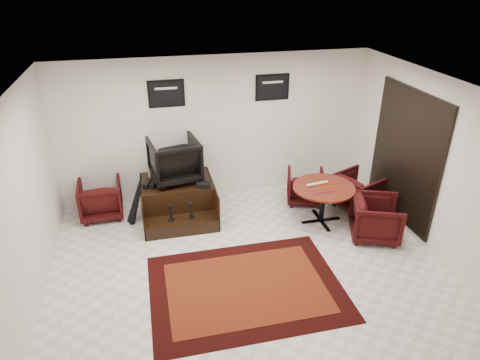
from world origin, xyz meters
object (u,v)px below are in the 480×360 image
at_px(meeting_table, 324,191).
at_px(armchair_side, 100,197).
at_px(shine_podium, 178,200).
at_px(table_chair_window, 358,189).
at_px(shine_chair, 174,158).
at_px(table_chair_corner, 376,217).
at_px(table_chair_back, 305,185).

bearing_deg(meeting_table, armchair_side, 163.98).
height_order(shine_podium, armchair_side, armchair_side).
height_order(meeting_table, table_chair_window, table_chair_window).
height_order(shine_podium, shine_chair, shine_chair).
height_order(shine_chair, table_chair_corner, shine_chair).
relative_size(shine_podium, shine_chair, 1.54).
xyz_separation_m(shine_podium, armchair_side, (-1.40, 0.29, 0.08)).
xyz_separation_m(meeting_table, table_chair_corner, (0.69, -0.67, -0.23)).
height_order(shine_chair, table_chair_window, shine_chair).
bearing_deg(table_chair_back, table_chair_window, 170.75).
bearing_deg(armchair_side, table_chair_back, 172.77).
bearing_deg(shine_chair, table_chair_corner, 144.02).
bearing_deg(table_chair_back, armchair_side, 12.54).
xyz_separation_m(shine_chair, table_chair_corner, (3.22, -1.65, -0.71)).
distance_m(shine_podium, table_chair_back, 2.50).
bearing_deg(shine_chair, table_chair_window, 160.41).
xyz_separation_m(shine_chair, meeting_table, (2.53, -0.98, -0.48)).
distance_m(shine_chair, meeting_table, 2.75).
height_order(shine_chair, meeting_table, shine_chair).
distance_m(meeting_table, table_chair_corner, 0.99).
distance_m(shine_podium, shine_chair, 0.81).
relative_size(shine_podium, meeting_table, 1.23).
height_order(shine_podium, meeting_table, meeting_table).
xyz_separation_m(shine_podium, table_chair_window, (3.40, -0.50, 0.08)).
relative_size(shine_podium, table_chair_window, 1.74).
relative_size(shine_podium, table_chair_back, 1.90).
xyz_separation_m(table_chair_back, table_chair_corner, (0.72, -1.46, 0.05)).
distance_m(shine_podium, table_chair_window, 3.44).
relative_size(table_chair_window, table_chair_corner, 0.97).
bearing_deg(shine_podium, shine_chair, 90.00).
bearing_deg(meeting_table, shine_podium, 161.68).
bearing_deg(armchair_side, table_chair_window, 168.35).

